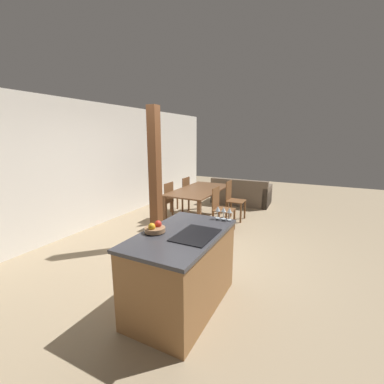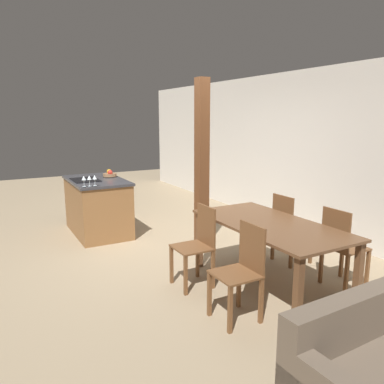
{
  "view_description": "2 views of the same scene",
  "coord_description": "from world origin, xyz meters",
  "views": [
    {
      "loc": [
        -3.63,
        -1.92,
        1.99
      ],
      "look_at": [
        0.6,
        0.2,
        0.95
      ],
      "focal_mm": 24.0,
      "sensor_mm": 36.0,
      "label": 1
    },
    {
      "loc": [
        4.87,
        -2.17,
        1.93
      ],
      "look_at": [
        0.6,
        0.2,
        0.95
      ],
      "focal_mm": 35.0,
      "sensor_mm": 36.0,
      "label": 2
    }
  ],
  "objects": [
    {
      "name": "couch",
      "position": [
        3.71,
        0.11,
        0.27
      ],
      "size": [
        0.92,
        1.67,
        0.77
      ],
      "rotation": [
        0.0,
        0.0,
        1.6
      ],
      "color": "brown",
      "rests_on": "ground_plane"
    },
    {
      "name": "wall_back",
      "position": [
        0.0,
        2.55,
        1.35
      ],
      "size": [
        11.2,
        0.08,
        2.7
      ],
      "color": "silver",
      "rests_on": "ground_plane"
    },
    {
      "name": "wine_glass_near",
      "position": [
        -0.6,
        -0.94,
        1.05
      ],
      "size": [
        0.06,
        0.06,
        0.16
      ],
      "color": "silver",
      "rests_on": "kitchen_island"
    },
    {
      "name": "dining_table",
      "position": [
        1.74,
        0.58,
        0.66
      ],
      "size": [
        1.89,
        0.95,
        0.76
      ],
      "color": "brown",
      "rests_on": "ground_plane"
    },
    {
      "name": "timber_post",
      "position": [
        0.07,
        0.66,
        1.25
      ],
      "size": [
        0.17,
        0.17,
        2.49
      ],
      "color": "brown",
      "rests_on": "ground_plane"
    },
    {
      "name": "dining_chair_near_right",
      "position": [
        2.16,
        -0.12,
        0.5
      ],
      "size": [
        0.4,
        0.4,
        0.93
      ],
      "color": "brown",
      "rests_on": "ground_plane"
    },
    {
      "name": "wine_glass_far",
      "position": [
        -0.6,
        -0.78,
        1.05
      ],
      "size": [
        0.06,
        0.06,
        0.16
      ],
      "color": "silver",
      "rests_on": "kitchen_island"
    },
    {
      "name": "ground_plane",
      "position": [
        0.0,
        0.0,
        0.0
      ],
      "size": [
        16.0,
        16.0,
        0.0
      ],
      "primitive_type": "plane",
      "color": "#9E896B"
    },
    {
      "name": "dining_chair_near_left",
      "position": [
        1.31,
        -0.12,
        0.5
      ],
      "size": [
        0.4,
        0.4,
        0.93
      ],
      "color": "brown",
      "rests_on": "ground_plane"
    },
    {
      "name": "wine_glass_middle",
      "position": [
        -0.6,
        -0.86,
        1.05
      ],
      "size": [
        0.06,
        0.06,
        0.16
      ],
      "color": "silver",
      "rests_on": "kitchen_island"
    },
    {
      "name": "dining_chair_far_left",
      "position": [
        1.31,
        1.28,
        0.5
      ],
      "size": [
        0.4,
        0.4,
        0.93
      ],
      "rotation": [
        0.0,
        0.0,
        3.14
      ],
      "color": "brown",
      "rests_on": "ground_plane"
    },
    {
      "name": "kitchen_island",
      "position": [
        -1.25,
        -0.59,
        0.46
      ],
      "size": [
        1.43,
        0.84,
        0.93
      ],
      "color": "olive",
      "rests_on": "ground_plane"
    },
    {
      "name": "fruit_bowl",
      "position": [
        -1.38,
        -0.32,
        0.97
      ],
      "size": [
        0.23,
        0.23,
        0.12
      ],
      "color": "#99704C",
      "rests_on": "kitchen_island"
    },
    {
      "name": "dining_chair_far_right",
      "position": [
        2.16,
        1.28,
        0.5
      ],
      "size": [
        0.4,
        0.4,
        0.93
      ],
      "rotation": [
        0.0,
        0.0,
        3.14
      ],
      "color": "brown",
      "rests_on": "ground_plane"
    }
  ]
}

